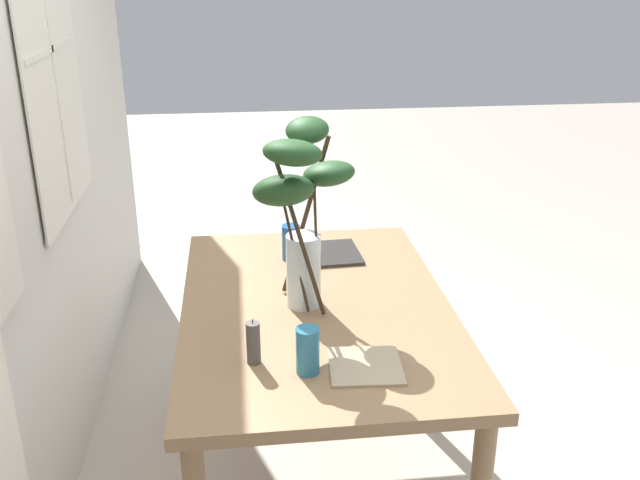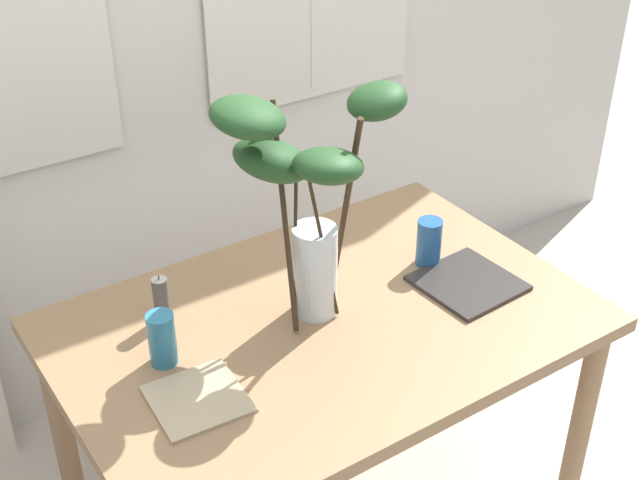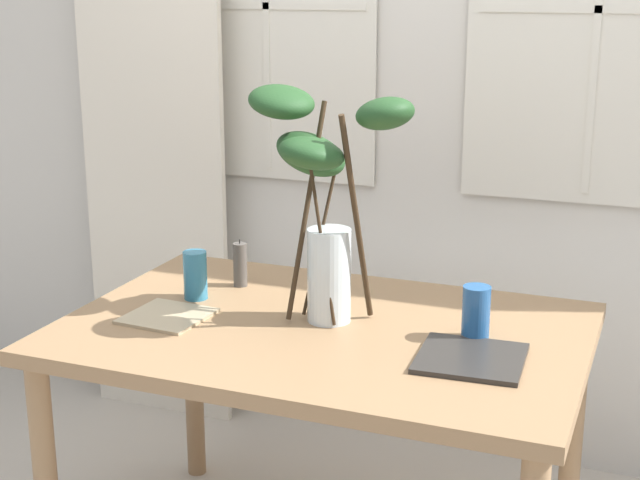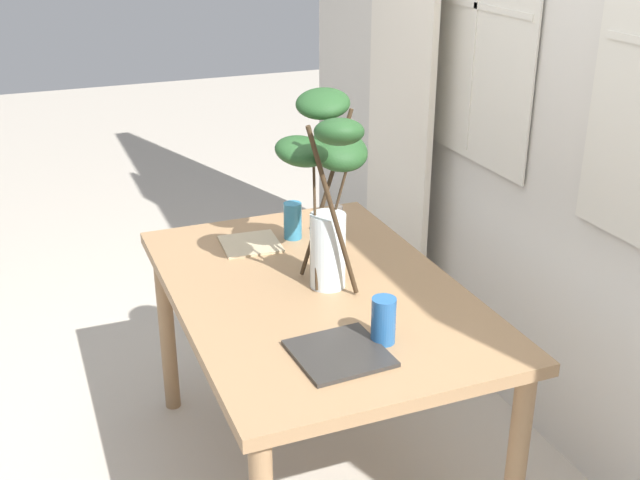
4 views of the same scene
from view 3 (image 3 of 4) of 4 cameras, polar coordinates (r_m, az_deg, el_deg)
back_wall_with_windows at (r=3.28m, az=6.48°, el=10.80°), size 4.55×0.14×2.78m
curtain_sheer_side at (r=3.53m, az=-10.35°, el=9.28°), size 0.59×0.03×2.58m
dining_table at (r=2.54m, az=0.21°, el=-7.13°), size 1.38×0.92×0.77m
vase_with_branches at (r=2.45m, az=0.03°, el=3.63°), size 0.52×0.39×0.64m
drinking_glass_blue_left at (r=2.71m, az=-7.60°, el=-2.13°), size 0.07×0.07×0.14m
drinking_glass_blue_right at (r=2.42m, az=9.48°, el=-4.39°), size 0.07×0.07×0.14m
plate_square_left at (r=2.59m, az=-9.28°, el=-4.59°), size 0.22×0.22×0.01m
plate_square_right at (r=2.31m, az=9.18°, el=-7.12°), size 0.27×0.27×0.01m
pillar_candle at (r=2.81m, az=-4.89°, el=-1.51°), size 0.04×0.04×0.14m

